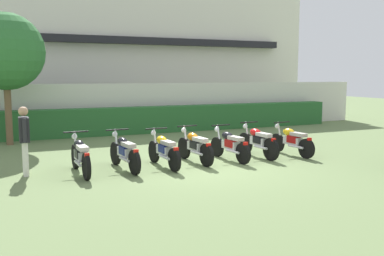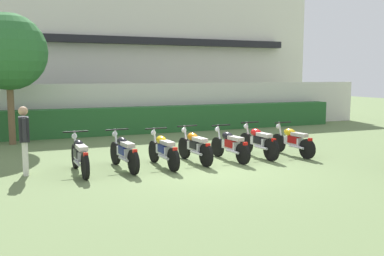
{
  "view_description": "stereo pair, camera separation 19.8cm",
  "coord_description": "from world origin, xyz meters",
  "px_view_note": "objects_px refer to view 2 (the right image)",
  "views": [
    {
      "loc": [
        -4.58,
        -9.56,
        2.32
      ],
      "look_at": [
        0.0,
        0.89,
        0.9
      ],
      "focal_mm": 39.94,
      "sensor_mm": 36.0,
      "label": 1
    },
    {
      "loc": [
        -4.39,
        -9.64,
        2.32
      ],
      "look_at": [
        0.0,
        0.89,
        0.9
      ],
      "focal_mm": 39.94,
      "sensor_mm": 36.0,
      "label": 2
    }
  ],
  "objects_px": {
    "motorcycle_in_row_0": "(80,155)",
    "motorcycle_in_row_2": "(163,150)",
    "motorcycle_in_row_5": "(258,141)",
    "motorcycle_in_row_6": "(293,141)",
    "tree_near_inspector": "(8,52)",
    "motorcycle_in_row_1": "(124,152)",
    "inspector_person": "(24,135)",
    "parked_car": "(62,107)",
    "motorcycle_in_row_3": "(195,146)",
    "motorcycle_in_row_4": "(230,145)"
  },
  "relations": [
    {
      "from": "parked_car",
      "to": "motorcycle_in_row_2",
      "type": "height_order",
      "value": "parked_car"
    },
    {
      "from": "motorcycle_in_row_1",
      "to": "motorcycle_in_row_5",
      "type": "relative_size",
      "value": 1.03
    },
    {
      "from": "motorcycle_in_row_2",
      "to": "motorcycle_in_row_6",
      "type": "bearing_deg",
      "value": -93.95
    },
    {
      "from": "motorcycle_in_row_0",
      "to": "motorcycle_in_row_4",
      "type": "bearing_deg",
      "value": -91.65
    },
    {
      "from": "parked_car",
      "to": "motorcycle_in_row_5",
      "type": "xyz_separation_m",
      "value": [
        4.39,
        -9.26,
        -0.48
      ]
    },
    {
      "from": "motorcycle_in_row_0",
      "to": "motorcycle_in_row_3",
      "type": "xyz_separation_m",
      "value": [
        3.01,
        0.13,
        -0.0
      ]
    },
    {
      "from": "parked_car",
      "to": "inspector_person",
      "type": "height_order",
      "value": "parked_car"
    },
    {
      "from": "motorcycle_in_row_3",
      "to": "parked_car",
      "type": "bearing_deg",
      "value": 9.36
    },
    {
      "from": "motorcycle_in_row_1",
      "to": "motorcycle_in_row_5",
      "type": "height_order",
      "value": "motorcycle_in_row_5"
    },
    {
      "from": "parked_car",
      "to": "motorcycle_in_row_2",
      "type": "relative_size",
      "value": 2.5
    },
    {
      "from": "motorcycle_in_row_0",
      "to": "motorcycle_in_row_1",
      "type": "relative_size",
      "value": 0.99
    },
    {
      "from": "motorcycle_in_row_0",
      "to": "motorcycle_in_row_5",
      "type": "height_order",
      "value": "motorcycle_in_row_5"
    },
    {
      "from": "motorcycle_in_row_1",
      "to": "inspector_person",
      "type": "xyz_separation_m",
      "value": [
        -2.26,
        0.31,
        0.5
      ]
    },
    {
      "from": "motorcycle_in_row_2",
      "to": "parked_car",
      "type": "bearing_deg",
      "value": 4.97
    },
    {
      "from": "parked_car",
      "to": "motorcycle_in_row_4",
      "type": "xyz_separation_m",
      "value": [
        3.44,
        -9.35,
        -0.5
      ]
    },
    {
      "from": "motorcycle_in_row_2",
      "to": "inspector_person",
      "type": "xyz_separation_m",
      "value": [
        -3.26,
        0.39,
        0.5
      ]
    },
    {
      "from": "motorcycle_in_row_4",
      "to": "parked_car",
      "type": "bearing_deg",
      "value": 13.89
    },
    {
      "from": "tree_near_inspector",
      "to": "motorcycle_in_row_1",
      "type": "relative_size",
      "value": 2.27
    },
    {
      "from": "motorcycle_in_row_0",
      "to": "motorcycle_in_row_2",
      "type": "relative_size",
      "value": 1.03
    },
    {
      "from": "parked_car",
      "to": "motorcycle_in_row_5",
      "type": "bearing_deg",
      "value": -60.61
    },
    {
      "from": "motorcycle_in_row_0",
      "to": "inspector_person",
      "type": "height_order",
      "value": "inspector_person"
    },
    {
      "from": "motorcycle_in_row_0",
      "to": "motorcycle_in_row_3",
      "type": "bearing_deg",
      "value": -89.69
    },
    {
      "from": "motorcycle_in_row_6",
      "to": "inspector_person",
      "type": "relative_size",
      "value": 1.11
    },
    {
      "from": "parked_car",
      "to": "tree_near_inspector",
      "type": "height_order",
      "value": "tree_near_inspector"
    },
    {
      "from": "motorcycle_in_row_0",
      "to": "motorcycle_in_row_6",
      "type": "distance_m",
      "value": 6.02
    },
    {
      "from": "parked_car",
      "to": "motorcycle_in_row_6",
      "type": "relative_size",
      "value": 2.6
    },
    {
      "from": "inspector_person",
      "to": "motorcycle_in_row_0",
      "type": "bearing_deg",
      "value": -16.83
    },
    {
      "from": "parked_car",
      "to": "motorcycle_in_row_6",
      "type": "height_order",
      "value": "parked_car"
    },
    {
      "from": "motorcycle_in_row_0",
      "to": "motorcycle_in_row_2",
      "type": "distance_m",
      "value": 2.07
    },
    {
      "from": "motorcycle_in_row_1",
      "to": "motorcycle_in_row_5",
      "type": "bearing_deg",
      "value": -94.74
    },
    {
      "from": "inspector_person",
      "to": "parked_car",
      "type": "bearing_deg",
      "value": 78.97
    },
    {
      "from": "motorcycle_in_row_2",
      "to": "motorcycle_in_row_3",
      "type": "xyz_separation_m",
      "value": [
        0.94,
        0.16,
        0.0
      ]
    },
    {
      "from": "parked_car",
      "to": "motorcycle_in_row_5",
      "type": "distance_m",
      "value": 10.26
    },
    {
      "from": "motorcycle_in_row_5",
      "to": "motorcycle_in_row_6",
      "type": "distance_m",
      "value": 1.07
    },
    {
      "from": "motorcycle_in_row_0",
      "to": "motorcycle_in_row_3",
      "type": "height_order",
      "value": "motorcycle_in_row_0"
    },
    {
      "from": "parked_car",
      "to": "motorcycle_in_row_0",
      "type": "relative_size",
      "value": 2.42
    },
    {
      "from": "motorcycle_in_row_0",
      "to": "motorcycle_in_row_3",
      "type": "distance_m",
      "value": 3.01
    },
    {
      "from": "motorcycle_in_row_2",
      "to": "motorcycle_in_row_4",
      "type": "height_order",
      "value": "motorcycle_in_row_2"
    },
    {
      "from": "motorcycle_in_row_5",
      "to": "motorcycle_in_row_6",
      "type": "relative_size",
      "value": 1.05
    },
    {
      "from": "motorcycle_in_row_2",
      "to": "inspector_person",
      "type": "relative_size",
      "value": 1.15
    },
    {
      "from": "motorcycle_in_row_0",
      "to": "motorcycle_in_row_6",
      "type": "relative_size",
      "value": 1.07
    },
    {
      "from": "motorcycle_in_row_0",
      "to": "motorcycle_in_row_4",
      "type": "xyz_separation_m",
      "value": [
        4.01,
        0.03,
        -0.01
      ]
    },
    {
      "from": "inspector_person",
      "to": "motorcycle_in_row_5",
      "type": "bearing_deg",
      "value": -2.21
    },
    {
      "from": "motorcycle_in_row_2",
      "to": "motorcycle_in_row_3",
      "type": "relative_size",
      "value": 1.02
    },
    {
      "from": "motorcycle_in_row_2",
      "to": "motorcycle_in_row_5",
      "type": "height_order",
      "value": "motorcycle_in_row_5"
    },
    {
      "from": "parked_car",
      "to": "tree_near_inspector",
      "type": "bearing_deg",
      "value": -112.44
    },
    {
      "from": "parked_car",
      "to": "motorcycle_in_row_6",
      "type": "bearing_deg",
      "value": -55.92
    },
    {
      "from": "motorcycle_in_row_3",
      "to": "motorcycle_in_row_2",
      "type": "bearing_deg",
      "value": 94.37
    },
    {
      "from": "motorcycle_in_row_2",
      "to": "motorcycle_in_row_6",
      "type": "xyz_separation_m",
      "value": [
        3.95,
        0.01,
        -0.0
      ]
    },
    {
      "from": "tree_near_inspector",
      "to": "motorcycle_in_row_2",
      "type": "bearing_deg",
      "value": -56.3
    }
  ]
}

